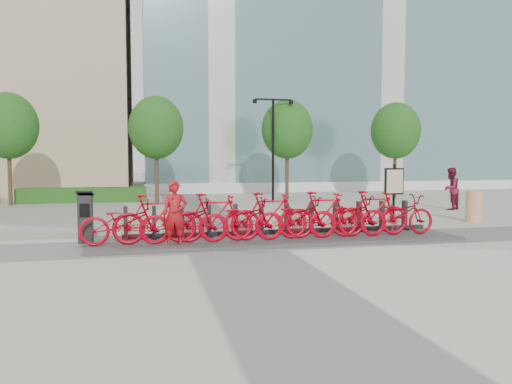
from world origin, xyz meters
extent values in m
plane|color=#AFB0A3|center=(0.00, 0.00, 0.00)|extent=(120.00, 120.00, 0.00)
cube|color=#465E71|center=(14.00, 26.00, 12.00)|extent=(32.00, 16.00, 24.00)
cube|color=#1D511F|center=(-5.00, 13.20, 0.35)|extent=(6.00, 1.20, 0.70)
cylinder|color=brown|center=(-8.00, 12.00, 1.50)|extent=(0.18, 0.18, 3.00)
ellipsoid|color=#143413|center=(-8.00, 12.00, 3.60)|extent=(2.60, 2.60, 2.99)
cylinder|color=brown|center=(-1.50, 12.00, 1.50)|extent=(0.18, 0.18, 3.00)
ellipsoid|color=#143413|center=(-1.50, 12.00, 3.60)|extent=(2.60, 2.60, 2.99)
cylinder|color=brown|center=(5.00, 12.00, 1.50)|extent=(0.18, 0.18, 3.00)
ellipsoid|color=#143413|center=(5.00, 12.00, 3.60)|extent=(2.60, 2.60, 2.99)
cylinder|color=brown|center=(11.00, 12.00, 1.50)|extent=(0.18, 0.18, 3.00)
ellipsoid|color=#143413|center=(11.00, 12.00, 3.60)|extent=(2.60, 2.60, 2.99)
cylinder|color=black|center=(4.00, 11.00, 2.50)|extent=(0.12, 0.12, 5.00)
cube|color=black|center=(3.55, 11.00, 4.95)|extent=(0.90, 0.08, 0.08)
cube|color=black|center=(4.45, 11.00, 4.95)|extent=(0.90, 0.08, 0.08)
cylinder|color=black|center=(3.10, 11.00, 4.85)|extent=(0.20, 0.20, 0.18)
cylinder|color=black|center=(4.90, 11.00, 4.85)|extent=(0.20, 0.20, 0.18)
cube|color=#434344|center=(1.30, 0.30, 0.04)|extent=(9.60, 2.40, 0.08)
imported|color=#A60011|center=(-2.60, -0.05, 0.63)|extent=(2.09, 0.73, 1.10)
imported|color=#A60011|center=(-1.88, -0.05, 0.69)|extent=(2.03, 0.57, 1.22)
imported|color=#A60011|center=(-1.16, -0.05, 0.63)|extent=(2.09, 0.73, 1.10)
imported|color=#A60011|center=(-0.44, -0.05, 0.69)|extent=(2.03, 0.57, 1.22)
imported|color=#A60011|center=(0.28, -0.05, 0.63)|extent=(2.09, 0.73, 1.10)
imported|color=#A60011|center=(1.00, -0.05, 0.69)|extent=(2.03, 0.57, 1.22)
imported|color=#A60011|center=(1.72, -0.05, 0.63)|extent=(2.09, 0.73, 1.10)
imported|color=#A60011|center=(2.44, -0.05, 0.69)|extent=(2.03, 0.57, 1.22)
imported|color=#A60011|center=(3.16, -0.05, 0.63)|extent=(2.09, 0.73, 1.10)
imported|color=#A60011|center=(3.88, -0.05, 0.69)|extent=(2.03, 0.57, 1.22)
imported|color=#A60011|center=(4.60, -0.05, 0.63)|extent=(2.09, 0.73, 1.10)
cube|color=black|center=(-3.54, 0.45, 0.67)|extent=(0.35, 0.30, 1.18)
cube|color=black|center=(-3.54, 0.45, 1.30)|extent=(0.42, 0.36, 0.15)
cube|color=black|center=(-3.54, 0.30, 0.90)|extent=(0.24, 0.04, 0.33)
imported|color=#A60F16|center=(-1.40, -0.23, 0.82)|extent=(0.62, 0.44, 1.63)
imported|color=maroon|center=(10.37, 6.07, 0.88)|extent=(1.08, 1.02, 1.76)
cylinder|color=#DD5E00|center=(8.73, 2.33, 0.53)|extent=(0.57, 0.57, 1.05)
cylinder|color=black|center=(6.09, 2.95, 0.98)|extent=(0.09, 0.09, 1.96)
cube|color=black|center=(6.09, 2.95, 1.38)|extent=(0.65, 0.17, 0.89)
cube|color=#C6B48B|center=(6.09, 2.90, 1.38)|extent=(0.55, 0.09, 0.79)
camera|label=1|loc=(-2.14, -12.35, 2.19)|focal=35.00mm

